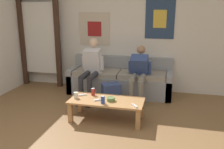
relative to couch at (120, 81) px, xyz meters
name	(u,v)px	position (x,y,z in m)	size (l,w,h in m)	color
wall_back	(115,33)	(-0.20, 0.36, 1.00)	(10.00, 0.07, 2.55)	silver
door_frame	(40,36)	(-1.95, 0.14, 0.92)	(1.00, 0.10, 2.15)	#382319
couch	(120,81)	(0.00, 0.00, 0.00)	(2.22, 0.72, 0.78)	gray
coffee_table	(107,103)	(0.06, -1.37, 0.02)	(1.23, 0.56, 0.36)	#B27F4C
person_seated_adult	(91,67)	(-0.53, -0.39, 0.38)	(0.47, 0.87, 1.22)	#2D2D33
person_seated_teen	(139,72)	(0.45, -0.34, 0.32)	(0.47, 0.92, 1.08)	gray
backpack	(111,95)	(-0.02, -0.75, -0.07)	(0.41, 0.38, 0.43)	navy
ceramic_bowl	(111,99)	(0.14, -1.40, 0.11)	(0.14, 0.14, 0.06)	#607F47
pillar_candle	(76,95)	(-0.47, -1.42, 0.13)	(0.08, 0.08, 0.11)	silver
drink_can_blue	(103,100)	(0.04, -1.54, 0.14)	(0.07, 0.07, 0.12)	#28479E
drink_can_red	(93,92)	(-0.23, -1.21, 0.14)	(0.07, 0.07, 0.12)	maroon
game_controller_near_left	(134,106)	(0.55, -1.55, 0.09)	(0.12, 0.13, 0.03)	white
game_controller_near_right	(98,100)	(-0.07, -1.45, 0.09)	(0.14, 0.11, 0.03)	white
game_controller_far_center	(82,95)	(-0.41, -1.28, 0.09)	(0.14, 0.10, 0.03)	white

